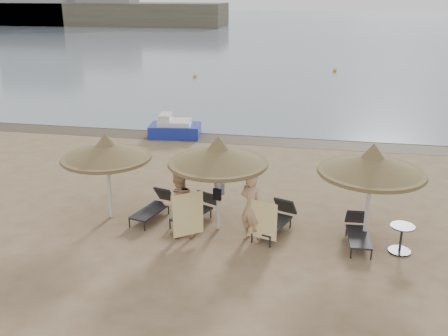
% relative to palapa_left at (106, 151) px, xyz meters
% --- Properties ---
extents(ground, '(160.00, 160.00, 0.00)m').
position_rel_palapa_left_xyz_m(ground, '(3.48, -0.70, -2.06)').
color(ground, '#8E7355').
rests_on(ground, ground).
extents(sea, '(200.00, 140.00, 0.03)m').
position_rel_palapa_left_xyz_m(sea, '(3.48, 79.30, -2.04)').
color(sea, slate).
rests_on(sea, ground).
extents(wet_sand_strip, '(200.00, 1.60, 0.01)m').
position_rel_palapa_left_xyz_m(wet_sand_strip, '(3.48, 8.70, -2.05)').
color(wet_sand_strip, '#493B27').
rests_on(wet_sand_strip, ground).
extents(far_shore, '(150.00, 54.80, 12.00)m').
position_rel_palapa_left_xyz_m(far_shore, '(-21.62, 77.13, 0.85)').
color(far_shore, brown).
rests_on(far_shore, ground).
extents(palapa_left, '(2.60, 2.60, 2.58)m').
position_rel_palapa_left_xyz_m(palapa_left, '(0.00, 0.00, 0.00)').
color(palapa_left, silver).
rests_on(palapa_left, ground).
extents(palapa_center, '(2.75, 2.75, 2.72)m').
position_rel_palapa_left_xyz_m(palapa_center, '(3.27, -0.14, 0.11)').
color(palapa_center, silver).
rests_on(palapa_center, ground).
extents(palapa_right, '(2.76, 2.76, 2.74)m').
position_rel_palapa_left_xyz_m(palapa_right, '(7.27, -0.14, 0.13)').
color(palapa_right, silver).
rests_on(palapa_right, ground).
extents(lounger_far_left, '(0.97, 1.77, 0.76)m').
position_rel_palapa_left_xyz_m(lounger_far_left, '(1.27, 0.24, -1.72)').
color(lounger_far_left, '#29292D').
rests_on(lounger_far_left, ground).
extents(lounger_near_left, '(1.19, 1.74, 0.75)m').
position_rel_palapa_left_xyz_m(lounger_near_left, '(2.54, 0.27, -1.72)').
color(lounger_near_left, '#29292D').
rests_on(lounger_near_left, ground).
extents(lounger_near_right, '(1.14, 1.86, 0.79)m').
position_rel_palapa_left_xyz_m(lounger_near_right, '(4.89, 0.01, -1.70)').
color(lounger_near_right, '#29292D').
rests_on(lounger_near_right, ground).
extents(lounger_far_right, '(0.63, 1.68, 0.74)m').
position_rel_palapa_left_xyz_m(lounger_far_right, '(7.07, -0.26, -1.72)').
color(lounger_far_right, '#29292D').
rests_on(lounger_far_right, ground).
extents(side_table, '(0.61, 0.61, 0.74)m').
position_rel_palapa_left_xyz_m(side_table, '(8.12, -0.58, -1.71)').
color(side_table, '#29292D').
rests_on(side_table, ground).
extents(person_left, '(1.14, 0.90, 2.17)m').
position_rel_palapa_left_xyz_m(person_left, '(2.32, -0.78, -0.97)').
color(person_left, tan).
rests_on(person_left, ground).
extents(person_right, '(1.23, 1.10, 2.25)m').
position_rel_palapa_left_xyz_m(person_right, '(4.28, -0.66, -0.93)').
color(person_right, tan).
rests_on(person_right, ground).
extents(towel_left, '(0.70, 0.53, 1.20)m').
position_rel_palapa_left_xyz_m(towel_left, '(2.67, -1.13, -1.23)').
color(towel_left, yellow).
rests_on(towel_left, ground).
extents(towel_right, '(0.72, 0.26, 1.05)m').
position_rel_palapa_left_xyz_m(towel_right, '(4.63, -0.91, -1.33)').
color(towel_right, yellow).
rests_on(towel_right, ground).
extents(bag_patterned, '(0.28, 0.11, 0.35)m').
position_rel_palapa_left_xyz_m(bag_patterned, '(3.27, 0.04, -0.91)').
color(bag_patterned, silver).
rests_on(bag_patterned, ground).
extents(bag_dark, '(0.24, 0.14, 0.33)m').
position_rel_palapa_left_xyz_m(bag_dark, '(3.27, -0.30, -0.95)').
color(bag_dark, black).
rests_on(bag_dark, ground).
extents(pedal_boat, '(2.41, 1.60, 1.06)m').
position_rel_palapa_left_xyz_m(pedal_boat, '(-0.56, 8.59, -1.66)').
color(pedal_boat, '#182898').
rests_on(pedal_boat, ground).
extents(buoy_left, '(0.31, 0.31, 0.31)m').
position_rel_palapa_left_xyz_m(buoy_left, '(-3.54, 24.38, -1.90)').
color(buoy_left, yellow).
rests_on(buoy_left, ground).
extents(buoy_mid, '(0.34, 0.34, 0.34)m').
position_rel_palapa_left_xyz_m(buoy_mid, '(6.97, 29.21, -1.89)').
color(buoy_mid, yellow).
rests_on(buoy_mid, ground).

